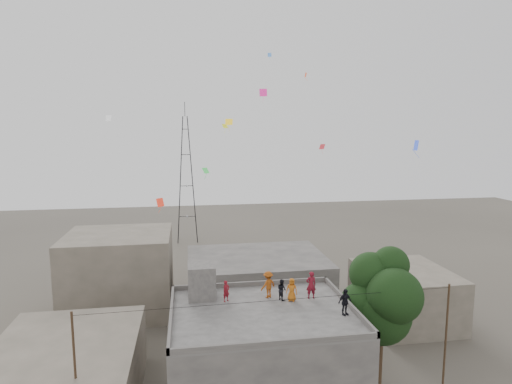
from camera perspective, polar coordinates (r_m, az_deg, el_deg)
main_building at (r=25.75m, az=0.83°, el=-21.83°), size 10.00×8.00×6.10m
parapet at (r=24.31m, az=0.85°, el=-15.28°), size 10.00×8.00×0.30m
stair_head_box at (r=26.11m, az=-7.26°, el=-11.66°), size 1.60×1.80×2.00m
neighbor_west at (r=28.59m, az=-24.07°, el=-21.73°), size 8.00×10.00×4.00m
neighbor_north at (r=38.84m, az=0.10°, el=-12.08°), size 12.00×9.00×5.00m
neighbor_northwest at (r=40.40m, az=-17.71°, el=-10.17°), size 9.00×8.00×7.00m
neighbor_east at (r=39.13m, az=19.22°, el=-12.86°), size 7.00×8.00×4.40m
tree at (r=27.07m, az=16.60°, el=-13.47°), size 4.90×4.60×9.10m
utility_line at (r=24.38m, az=2.63°, el=-21.58°), size 20.12×0.62×7.40m
transmission_tower at (r=62.34m, az=-9.27°, el=1.71°), size 2.97×2.97×20.01m
person_red_adult at (r=25.98m, az=7.35°, el=-12.19°), size 0.61×0.41×1.64m
person_orange_child at (r=25.56m, az=4.79°, el=-12.84°), size 0.78×0.66×1.35m
person_dark_child at (r=25.71m, az=3.45°, el=-12.85°), size 0.67×0.74×1.23m
person_dark_adult at (r=24.14m, az=11.77°, el=-14.16°), size 0.91×0.61×1.44m
person_orange_adult at (r=25.93m, az=1.63°, el=-12.22°), size 1.18×1.03×1.59m
person_red_child at (r=25.48m, az=-3.99°, el=-13.04°), size 0.54×0.50×1.24m
kites at (r=30.26m, az=0.52°, el=8.53°), size 18.76×18.06×11.78m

